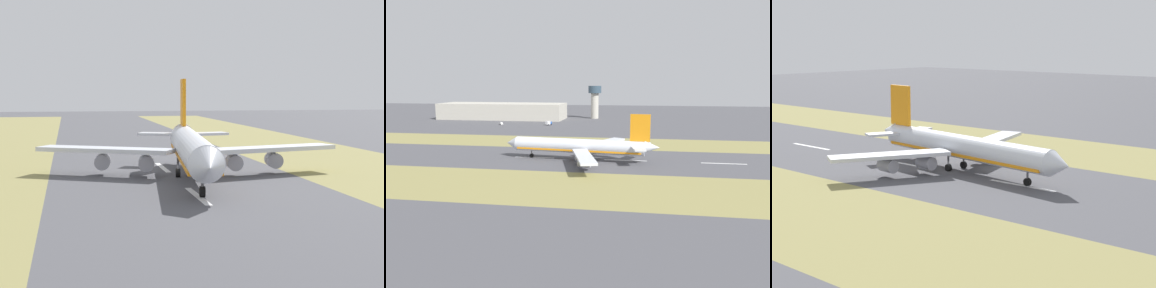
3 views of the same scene
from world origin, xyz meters
The scene contains 6 objects.
ground_plane centered at (0.00, 0.00, 0.00)m, with size 800.00×800.00×0.00m, color #4C4C51.
grass_median_west centered at (-45.00, 0.00, 0.00)m, with size 40.00×600.00×0.01m, color olive.
centreline_dash_near centered at (0.00, -57.10, 0.01)m, with size 1.20×18.00×0.01m, color silver.
centreline_dash_mid centered at (0.00, -17.10, 0.01)m, with size 1.20×18.00×0.01m, color silver.
centreline_dash_far centered at (0.00, 22.90, 0.01)m, with size 1.20×18.00×0.01m, color silver.
airplane_main_jet centered at (-3.15, 1.01, 6.02)m, with size 63.74×67.20×20.20m.
Camera 1 is at (21.13, 126.61, 17.73)m, focal length 60.00 mm.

